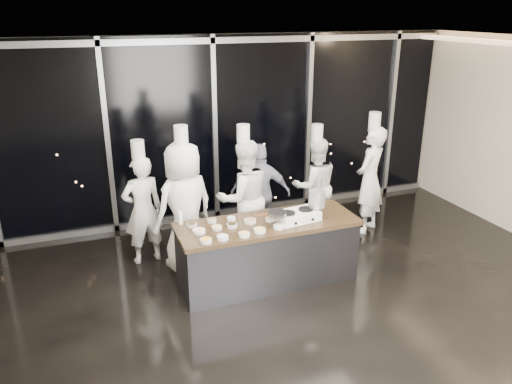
% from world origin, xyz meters
% --- Properties ---
extents(ground, '(9.00, 9.00, 0.00)m').
position_xyz_m(ground, '(0.00, 0.00, 0.00)').
color(ground, black).
rests_on(ground, ground).
extents(room_shell, '(9.02, 7.02, 3.21)m').
position_xyz_m(room_shell, '(0.18, 0.00, 2.25)').
color(room_shell, beige).
rests_on(room_shell, ground).
extents(window_wall, '(8.90, 0.11, 3.20)m').
position_xyz_m(window_wall, '(0.00, 3.43, 1.60)').
color(window_wall, black).
rests_on(window_wall, ground).
extents(demo_counter, '(2.46, 0.86, 0.90)m').
position_xyz_m(demo_counter, '(0.00, 0.90, 0.45)').
color(demo_counter, '#39393E').
rests_on(demo_counter, ground).
extents(stove, '(0.62, 0.43, 0.14)m').
position_xyz_m(stove, '(0.39, 0.83, 0.96)').
color(stove, white).
rests_on(stove, demo_counter).
extents(frying_pan, '(0.47, 0.30, 0.04)m').
position_xyz_m(frying_pan, '(0.07, 0.78, 1.06)').
color(frying_pan, slate).
rests_on(frying_pan, stove).
extents(stock_pot, '(0.26, 0.26, 0.23)m').
position_xyz_m(stock_pot, '(0.71, 0.87, 1.15)').
color(stock_pot, silver).
rests_on(stock_pot, stove).
extents(prep_bowls, '(1.39, 0.70, 0.05)m').
position_xyz_m(prep_bowls, '(-0.47, 0.83, 0.93)').
color(prep_bowls, silver).
rests_on(prep_bowls, demo_counter).
extents(squeeze_bottle, '(0.06, 0.06, 0.21)m').
position_xyz_m(squeeze_bottle, '(-1.11, 1.24, 1.00)').
color(squeeze_bottle, white).
rests_on(squeeze_bottle, demo_counter).
extents(chef_far_left, '(0.66, 0.49, 1.87)m').
position_xyz_m(chef_far_left, '(-1.48, 2.11, 0.84)').
color(chef_far_left, white).
rests_on(chef_far_left, ground).
extents(chef_left, '(1.08, 0.89, 2.12)m').
position_xyz_m(chef_left, '(-0.94, 1.72, 0.95)').
color(chef_left, white).
rests_on(chef_left, ground).
extents(chef_center, '(0.92, 0.74, 2.03)m').
position_xyz_m(chef_center, '(-0.00, 1.87, 0.91)').
color(chef_center, white).
rests_on(chef_center, ground).
extents(guest, '(1.03, 0.69, 1.63)m').
position_xyz_m(guest, '(0.38, 2.16, 0.82)').
color(guest, '#17163C').
rests_on(guest, ground).
extents(chef_right, '(0.85, 0.70, 1.86)m').
position_xyz_m(chef_right, '(1.36, 2.20, 0.82)').
color(chef_right, white).
rests_on(chef_right, ground).
extents(chef_side, '(0.79, 0.73, 2.05)m').
position_xyz_m(chef_side, '(2.23, 1.90, 0.93)').
color(chef_side, white).
rests_on(chef_side, ground).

